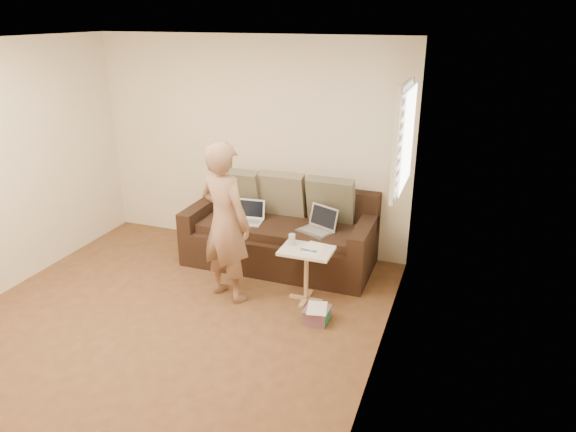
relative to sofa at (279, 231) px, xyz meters
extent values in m
plane|color=#50321E|center=(-0.56, -1.77, -0.42)|extent=(4.50, 4.50, 0.00)
plane|color=white|center=(-0.56, -1.77, 2.18)|extent=(4.50, 4.50, 0.00)
plane|color=beige|center=(-0.56, 0.48, 0.87)|extent=(4.00, 0.00, 4.00)
plane|color=beige|center=(1.44, -1.77, 0.87)|extent=(0.00, 4.50, 4.50)
imported|color=#835B47|center=(-0.24, -0.91, 0.42)|extent=(0.72, 0.59, 1.69)
camera|label=1|loc=(2.02, -5.28, 2.40)|focal=32.49mm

